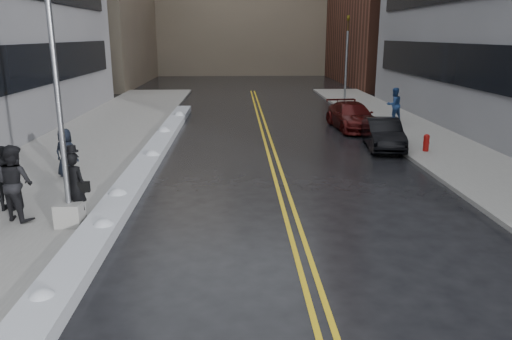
{
  "coord_description": "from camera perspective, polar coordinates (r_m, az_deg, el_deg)",
  "views": [
    {
      "loc": [
        1.01,
        -10.26,
        4.9
      ],
      "look_at": [
        1.54,
        2.98,
        1.3
      ],
      "focal_mm": 35.0,
      "sensor_mm": 36.0,
      "label": 1
    }
  ],
  "objects": [
    {
      "name": "fire_hydrant",
      "position": [
        22.21,
        18.89,
        3.07
      ],
      "size": [
        0.26,
        0.26,
        0.73
      ],
      "color": "maroon",
      "rests_on": "sidewalk_east"
    },
    {
      "name": "lamppost",
      "position": [
        13.21,
        -21.32,
        3.83
      ],
      "size": [
        0.65,
        0.65,
        7.62
      ],
      "color": "gray",
      "rests_on": "sidewalk_west"
    },
    {
      "name": "ground",
      "position": [
        11.42,
        -7.24,
        -10.35
      ],
      "size": [
        160.0,
        160.0,
        0.0
      ],
      "primitive_type": "plane",
      "color": "black",
      "rests_on": "ground"
    },
    {
      "name": "pedestrian_east",
      "position": [
        29.3,
        15.5,
        7.2
      ],
      "size": [
        1.11,
        0.98,
        1.9
      ],
      "primitive_type": "imported",
      "rotation": [
        0.0,
        0.0,
        3.47
      ],
      "color": "navy",
      "rests_on": "sidewalk_east"
    },
    {
      "name": "lane_line_left",
      "position": [
        20.89,
        1.47,
        1.64
      ],
      "size": [
        0.12,
        50.0,
        0.01
      ],
      "primitive_type": "cube",
      "color": "gold",
      "rests_on": "ground"
    },
    {
      "name": "lane_line_right",
      "position": [
        20.91,
        2.29,
        1.64
      ],
      "size": [
        0.12,
        50.0,
        0.01
      ],
      "primitive_type": "cube",
      "color": "gold",
      "rests_on": "ground"
    },
    {
      "name": "sidewalk_west",
      "position": [
        21.9,
        -20.2,
        1.52
      ],
      "size": [
        5.5,
        50.0,
        0.15
      ],
      "primitive_type": "cube",
      "color": "gray",
      "rests_on": "ground"
    },
    {
      "name": "pedestrian_d",
      "position": [
        15.39,
        -26.69,
        -0.87
      ],
      "size": [
        1.1,
        0.52,
        1.84
      ],
      "primitive_type": "imported",
      "rotation": [
        0.0,
        0.0,
        3.2
      ],
      "color": "black",
      "rests_on": "sidewalk_west"
    },
    {
      "name": "pedestrian_fedora",
      "position": [
        13.78,
        -19.97,
        -1.82
      ],
      "size": [
        0.8,
        0.68,
        1.87
      ],
      "primitive_type": "imported",
      "rotation": [
        0.0,
        0.0,
        2.74
      ],
      "color": "black",
      "rests_on": "sidewalk_west"
    },
    {
      "name": "pedestrian_c",
      "position": [
        18.33,
        -20.91,
        1.86
      ],
      "size": [
        0.94,
        0.76,
        1.68
      ],
      "primitive_type": "imported",
      "rotation": [
        0.0,
        0.0,
        2.83
      ],
      "color": "black",
      "rests_on": "sidewalk_west"
    },
    {
      "name": "traffic_signal",
      "position": [
        35.1,
        10.3,
        12.52
      ],
      "size": [
        0.16,
        0.2,
        6.0
      ],
      "color": "gray",
      "rests_on": "sidewalk_east"
    },
    {
      "name": "snow_ridge",
      "position": [
        19.18,
        -12.59,
        0.55
      ],
      "size": [
        0.9,
        30.0,
        0.34
      ],
      "primitive_type": "cube",
      "color": "#B7B8C0",
      "rests_on": "ground"
    },
    {
      "name": "car_maroon",
      "position": [
        27.25,
        10.92,
        6.06
      ],
      "size": [
        2.3,
        4.95,
        1.4
      ],
      "primitive_type": "imported",
      "rotation": [
        0.0,
        0.0,
        0.07
      ],
      "color": "#3F0A0A",
      "rests_on": "ground"
    },
    {
      "name": "pedestrian_b",
      "position": [
        14.47,
        -25.82,
        -1.32
      ],
      "size": [
        1.23,
        1.15,
        2.03
      ],
      "primitive_type": "imported",
      "rotation": [
        0.0,
        0.0,
        2.64
      ],
      "color": "black",
      "rests_on": "sidewalk_west"
    },
    {
      "name": "car_black",
      "position": [
        22.84,
        14.31,
        4.04
      ],
      "size": [
        1.84,
        4.16,
        1.33
      ],
      "primitive_type": "imported",
      "rotation": [
        0.0,
        0.0,
        -0.11
      ],
      "color": "black",
      "rests_on": "ground"
    },
    {
      "name": "sidewalk_east",
      "position": [
        22.69,
        21.15,
        1.88
      ],
      "size": [
        4.0,
        50.0,
        0.15
      ],
      "primitive_type": "cube",
      "color": "gray",
      "rests_on": "ground"
    }
  ]
}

